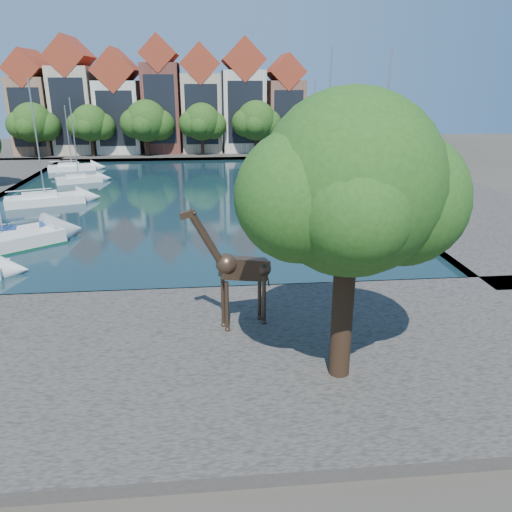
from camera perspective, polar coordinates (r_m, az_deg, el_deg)
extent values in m
plane|color=#38332B|center=(27.86, -10.62, -4.59)|extent=(160.00, 160.00, 0.00)
cube|color=black|center=(50.68, -8.47, 6.60)|extent=(38.00, 50.00, 0.08)
cube|color=#4D4943|center=(21.56, -12.16, -11.59)|extent=(50.00, 14.00, 0.50)
cube|color=#4D4943|center=(82.13, -7.49, 11.74)|extent=(60.00, 16.00, 0.50)
cube|color=#4D4943|center=(55.25, 18.58, 7.09)|extent=(14.00, 52.00, 0.50)
cylinder|color=#332114|center=(18.82, 9.86, -5.90)|extent=(0.80, 0.80, 5.50)
sphere|color=#224513|center=(17.36, 10.76, 8.17)|extent=(6.40, 6.40, 6.40)
sphere|color=#224513|center=(18.38, 16.17, 6.32)|extent=(4.80, 4.80, 4.80)
sphere|color=#224513|center=(16.64, 5.19, 6.82)|extent=(4.48, 4.48, 4.48)
cube|color=#8F694E|center=(85.47, -23.78, 14.49)|extent=(5.39, 9.00, 11.00)
cube|color=maroon|center=(85.32, -24.43, 18.95)|extent=(5.44, 9.18, 5.44)
cube|color=black|center=(81.22, -24.73, 14.18)|extent=(4.40, 0.05, 8.25)
cube|color=#C2B295|center=(83.82, -19.82, 15.42)|extent=(5.88, 9.00, 12.50)
cube|color=maroon|center=(83.75, -20.45, 20.56)|extent=(5.94, 9.18, 5.94)
cube|color=black|center=(79.48, -20.58, 15.16)|extent=(4.80, 0.05, 9.38)
cube|color=silver|center=(82.59, -15.22, 15.13)|extent=(6.37, 9.00, 10.50)
cube|color=maroon|center=(82.42, -15.65, 19.75)|extent=(6.43, 9.18, 6.43)
cube|color=black|center=(78.19, -15.74, 14.86)|extent=(5.20, 0.05, 7.88)
cube|color=brown|center=(81.73, -10.62, 16.30)|extent=(5.39, 9.00, 13.00)
cube|color=maroon|center=(81.69, -10.98, 21.70)|extent=(5.44, 9.18, 5.44)
cube|color=black|center=(77.27, -10.89, 16.11)|extent=(4.40, 0.05, 9.75)
cube|color=tan|center=(81.50, -6.22, 15.97)|extent=(5.88, 9.00, 11.50)
cube|color=maroon|center=(81.37, -6.41, 20.94)|extent=(5.94, 9.18, 5.94)
cube|color=black|center=(77.03, -6.24, 15.76)|extent=(4.80, 0.05, 8.62)
cube|color=beige|center=(81.69, -1.47, 16.26)|extent=(6.37, 9.00, 12.00)
cube|color=maroon|center=(81.59, -1.52, 21.47)|extent=(6.43, 9.18, 6.43)
cube|color=black|center=(77.23, -1.23, 16.06)|extent=(5.20, 0.05, 9.00)
cube|color=brown|center=(82.45, 3.22, 15.74)|extent=(5.39, 9.00, 10.50)
cube|color=maroon|center=(82.27, 3.31, 20.23)|extent=(5.44, 9.18, 5.44)
cube|color=black|center=(78.04, 3.72, 15.51)|extent=(4.40, 0.05, 7.88)
cylinder|color=#332114|center=(80.29, -23.87, 11.43)|extent=(0.50, 0.50, 3.20)
sphere|color=#173D11|center=(79.98, -24.20, 13.74)|extent=(5.60, 5.60, 5.60)
sphere|color=#173D11|center=(79.81, -22.91, 13.49)|extent=(4.20, 4.20, 4.20)
sphere|color=#173D11|center=(80.12, -25.33, 13.39)|extent=(3.92, 3.92, 3.92)
cylinder|color=#332114|center=(78.20, -18.19, 11.93)|extent=(0.50, 0.50, 3.20)
sphere|color=#173D11|center=(77.89, -18.44, 14.22)|extent=(5.20, 5.20, 5.20)
sphere|color=#173D11|center=(77.91, -17.20, 13.96)|extent=(3.90, 3.90, 3.90)
sphere|color=#173D11|center=(77.85, -19.54, 13.91)|extent=(3.64, 3.64, 3.64)
cylinder|color=#332114|center=(76.89, -12.24, 12.33)|extent=(0.50, 0.50, 3.20)
sphere|color=#173D11|center=(76.56, -12.43, 14.85)|extent=(6.00, 6.00, 6.00)
sphere|color=#173D11|center=(76.72, -10.99, 14.51)|extent=(4.50, 4.50, 4.50)
sphere|color=#173D11|center=(76.39, -13.71, 14.52)|extent=(4.20, 4.20, 4.20)
cylinder|color=#332114|center=(76.40, -6.13, 12.61)|extent=(0.50, 0.50, 3.20)
sphere|color=#173D11|center=(76.08, -6.22, 15.02)|extent=(5.40, 5.40, 5.40)
sphere|color=#173D11|center=(76.42, -4.95, 14.67)|extent=(4.05, 4.05, 4.05)
sphere|color=#173D11|center=(75.73, -7.37, 14.75)|extent=(3.78, 3.78, 3.78)
cylinder|color=#332114|center=(76.74, 0.00, 12.75)|extent=(0.50, 0.50, 3.20)
sphere|color=#173D11|center=(76.42, 0.00, 15.23)|extent=(5.80, 5.80, 5.80)
sphere|color=#173D11|center=(76.94, 1.32, 14.83)|extent=(4.35, 4.35, 4.35)
sphere|color=#173D11|center=(75.91, -1.21, 14.98)|extent=(4.06, 4.06, 4.06)
cylinder|color=#332114|center=(77.91, 6.02, 12.75)|extent=(0.50, 0.50, 3.20)
sphere|color=#173D11|center=(77.60, 6.10, 15.06)|extent=(5.20, 5.20, 5.20)
sphere|color=#173D11|center=(78.26, 7.20, 14.68)|extent=(3.90, 3.90, 3.90)
sphere|color=#173D11|center=(76.96, 5.08, 14.86)|extent=(3.64, 3.64, 3.64)
cylinder|color=#3E2C1F|center=(22.34, -3.33, -5.80)|extent=(0.18, 0.18, 2.38)
cylinder|color=#3E2C1F|center=(22.76, -3.78, -5.30)|extent=(0.18, 0.18, 2.38)
cylinder|color=#3E2C1F|center=(22.97, 0.92, -5.02)|extent=(0.18, 0.18, 2.38)
cylinder|color=#3E2C1F|center=(23.38, 0.41, -4.56)|extent=(0.18, 0.18, 2.38)
cube|color=#3E2C1F|center=(22.25, -1.32, -1.43)|extent=(2.39, 1.32, 1.39)
cylinder|color=#3E2C1F|center=(21.18, -5.57, 1.83)|extent=(1.55, 0.80, 2.46)
cube|color=#3E2C1F|center=(20.62, -7.84, 4.74)|extent=(0.69, 0.40, 0.38)
cube|color=navy|center=(40.43, -26.91, 2.05)|extent=(6.53, 3.70, 0.91)
cube|color=navy|center=(40.35, -26.98, 2.46)|extent=(3.01, 2.17, 0.51)
cube|color=silver|center=(51.30, -22.95, 6.04)|extent=(7.40, 4.50, 1.01)
cube|color=silver|center=(51.24, -23.00, 6.41)|extent=(3.44, 2.58, 0.56)
cylinder|color=#B2B2B7|center=(50.44, -23.79, 12.14)|extent=(0.13, 0.13, 10.50)
cube|color=silver|center=(60.92, -19.58, 8.31)|extent=(5.29, 3.41, 0.85)
cube|color=silver|center=(60.87, -19.61, 8.57)|extent=(2.48, 1.92, 0.47)
cylinder|color=#B2B2B7|center=(60.28, -20.08, 12.54)|extent=(0.11, 0.11, 8.63)
cube|color=white|center=(69.55, -20.29, 9.52)|extent=(6.13, 3.36, 0.87)
cube|color=white|center=(69.50, -20.32, 9.76)|extent=(2.81, 1.99, 0.48)
cylinder|color=#B2B2B7|center=(69.05, -20.68, 12.73)|extent=(0.12, 0.12, 7.40)
cube|color=silver|center=(38.10, 13.59, 2.78)|extent=(6.56, 3.51, 1.02)
cube|color=silver|center=(38.01, 13.63, 3.27)|extent=(3.00, 2.09, 0.57)
cylinder|color=#B2B2B7|center=(36.82, 14.40, 12.39)|extent=(0.14, 0.14, 12.28)
cube|color=navy|center=(41.21, 7.76, 4.42)|extent=(9.07, 4.45, 1.02)
cube|color=navy|center=(41.12, 7.78, 4.87)|extent=(4.10, 2.73, 0.57)
cylinder|color=#B2B2B7|center=(40.01, 8.20, 13.55)|extent=(0.14, 0.14, 12.59)
cube|color=silver|center=(51.55, 5.06, 7.50)|extent=(5.45, 2.69, 0.87)
cube|color=silver|center=(51.49, 5.07, 7.81)|extent=(2.47, 1.65, 0.48)
cylinder|color=#B2B2B7|center=(50.81, 5.21, 12.38)|extent=(0.12, 0.12, 8.36)
cube|color=silver|center=(60.38, 6.36, 9.31)|extent=(6.82, 4.61, 1.02)
cube|color=silver|center=(60.32, 6.37, 9.62)|extent=(3.22, 2.56, 0.57)
cylinder|color=#B2B2B7|center=(59.66, 6.56, 14.41)|extent=(0.14, 0.14, 10.23)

